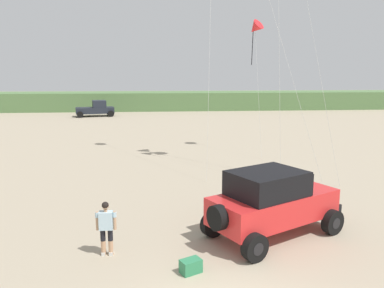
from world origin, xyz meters
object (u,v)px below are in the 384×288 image
cooler_box (191,266)px  distant_pickup (96,109)px  kite_purple_stunt (255,28)px  jeep (272,201)px  person_watching (106,225)px

cooler_box → distant_pickup: (-8.56, 39.16, 0.75)m
kite_purple_stunt → distant_pickup: bearing=122.3°
cooler_box → distant_pickup: size_ratio=0.11×
distant_pickup → kite_purple_stunt: kite_purple_stunt is taller
jeep → cooler_box: bearing=-142.9°
jeep → kite_purple_stunt: bearing=78.8°
cooler_box → kite_purple_stunt: (5.73, 16.51, 8.11)m
person_watching → kite_purple_stunt: size_ratio=0.19×
jeep → person_watching: jeep is taller
person_watching → cooler_box: (2.41, -1.26, -0.75)m
distant_pickup → kite_purple_stunt: size_ratio=0.55×
distant_pickup → cooler_box: bearing=-77.7°
distant_pickup → person_watching: bearing=-80.8°
jeep → cooler_box: (-2.90, -2.19, -1.01)m
person_watching → distant_pickup: bearing=99.2°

